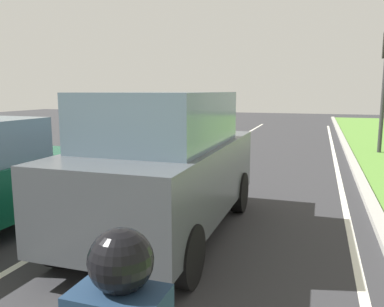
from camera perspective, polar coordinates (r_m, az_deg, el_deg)
name	(u,v)px	position (r m, az deg, el deg)	size (l,w,h in m)	color
ground_plane	(211,168)	(11.72, 2.83, -2.13)	(60.00, 60.00, 0.00)	#2D2D30
lane_line_center	(189,166)	(11.92, -0.41, -1.91)	(0.12, 32.00, 0.01)	silver
lane_line_right_edge	(338,176)	(11.34, 20.69, -3.09)	(0.12, 32.00, 0.01)	silver
curb_right	(358,175)	(11.36, 23.23, -2.93)	(0.24, 48.00, 0.12)	#9E9B93
car_suv_ahead	(166,164)	(6.13, -3.87, -1.50)	(1.97, 4.50, 2.28)	#474C51
car_hatchback_far	(133,137)	(12.31, -8.67, 2.48)	(1.77, 3.72, 1.78)	silver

